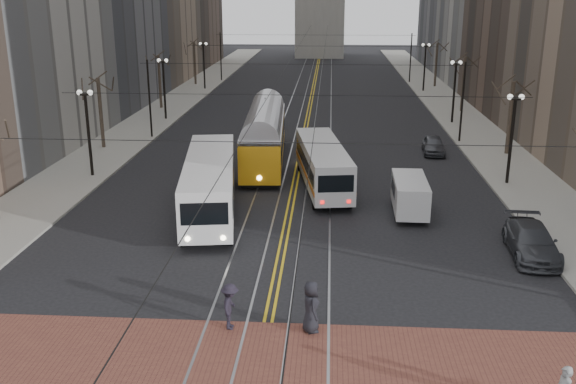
# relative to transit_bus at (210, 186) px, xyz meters

# --- Properties ---
(ground) EXTENTS (260.00, 260.00, 0.00)m
(ground) POSITION_rel_transit_bus_xyz_m (4.44, -11.43, -1.56)
(ground) COLOR black
(ground) RESTS_ON ground
(sidewalk_left) EXTENTS (5.00, 140.00, 0.15)m
(sidewalk_left) POSITION_rel_transit_bus_xyz_m (-10.56, 33.57, -1.49)
(sidewalk_left) COLOR gray
(sidewalk_left) RESTS_ON ground
(sidewalk_right) EXTENTS (5.00, 140.00, 0.15)m
(sidewalk_right) POSITION_rel_transit_bus_xyz_m (19.44, 33.57, -1.49)
(sidewalk_right) COLOR gray
(sidewalk_right) RESTS_ON ground
(crosswalk_band) EXTENTS (25.00, 6.00, 0.01)m
(crosswalk_band) POSITION_rel_transit_bus_xyz_m (4.44, -15.43, -1.56)
(crosswalk_band) COLOR brown
(crosswalk_band) RESTS_ON ground
(streetcar_rails) EXTENTS (4.80, 130.00, 0.02)m
(streetcar_rails) POSITION_rel_transit_bus_xyz_m (4.44, 33.57, -1.56)
(streetcar_rails) COLOR gray
(streetcar_rails) RESTS_ON ground
(centre_lines) EXTENTS (0.42, 130.00, 0.01)m
(centre_lines) POSITION_rel_transit_bus_xyz_m (4.44, 33.57, -1.55)
(centre_lines) COLOR gold
(centre_lines) RESTS_ON ground
(lamp_posts) EXTENTS (27.60, 57.20, 5.60)m
(lamp_posts) POSITION_rel_transit_bus_xyz_m (4.44, 17.32, 1.24)
(lamp_posts) COLOR black
(lamp_posts) RESTS_ON ground
(street_trees) EXTENTS (31.68, 53.28, 5.60)m
(street_trees) POSITION_rel_transit_bus_xyz_m (4.44, 23.82, 1.24)
(street_trees) COLOR #382D23
(street_trees) RESTS_ON ground
(trolley_wires) EXTENTS (25.96, 120.00, 6.60)m
(trolley_wires) POSITION_rel_transit_bus_xyz_m (4.44, 23.40, 2.21)
(trolley_wires) COLOR black
(trolley_wires) RESTS_ON ground
(transit_bus) EXTENTS (4.35, 12.74, 3.12)m
(transit_bus) POSITION_rel_transit_bus_xyz_m (0.00, 0.00, 0.00)
(transit_bus) COLOR silver
(transit_bus) RESTS_ON ground
(streetcar) EXTENTS (3.43, 14.41, 3.37)m
(streetcar) POSITION_rel_transit_bus_xyz_m (1.94, 11.17, 0.12)
(streetcar) COLOR orange
(streetcar) RESTS_ON ground
(rear_bus) EXTENTS (3.89, 10.92, 2.79)m
(rear_bus) POSITION_rel_transit_bus_xyz_m (6.24, 5.15, -0.17)
(rear_bus) COLOR #BABABA
(rear_bus) RESTS_ON ground
(cargo_van) EXTENTS (1.87, 4.64, 2.04)m
(cargo_van) POSITION_rel_transit_bus_xyz_m (11.17, 0.40, -0.54)
(cargo_van) COLOR #BBBBBB
(cargo_van) RESTS_ON ground
(sedan_grey) EXTENTS (1.79, 4.00, 1.33)m
(sedan_grey) POSITION_rel_transit_bus_xyz_m (14.62, 14.70, -0.89)
(sedan_grey) COLOR #45474D
(sedan_grey) RESTS_ON ground
(sedan_parked) EXTENTS (2.39, 5.17, 1.46)m
(sedan_parked) POSITION_rel_transit_bus_xyz_m (16.24, -5.16, -0.83)
(sedan_parked) COLOR #3B3D42
(sedan_parked) RESTS_ON ground
(pedestrian_a) EXTENTS (0.85, 1.09, 1.97)m
(pedestrian_a) POSITION_rel_transit_bus_xyz_m (6.07, -12.93, -0.56)
(pedestrian_a) COLOR black
(pedestrian_a) RESTS_ON crosswalk_band
(pedestrian_d) EXTENTS (0.67, 1.15, 1.78)m
(pedestrian_d) POSITION_rel_transit_bus_xyz_m (3.10, -12.93, -0.66)
(pedestrian_d) COLOR black
(pedestrian_d) RESTS_ON crosswalk_band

